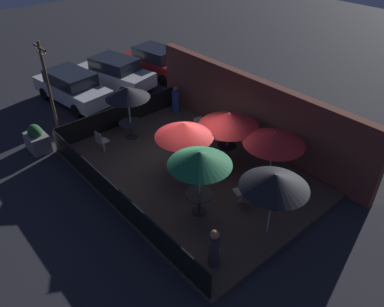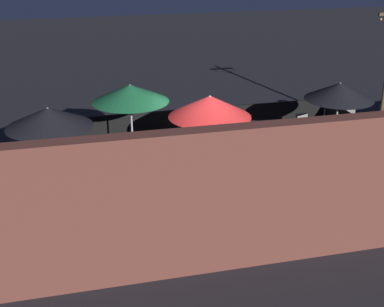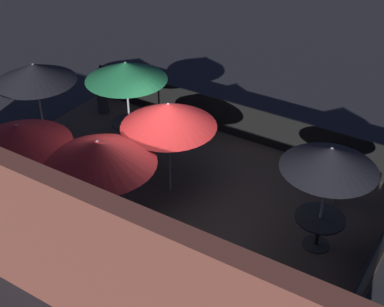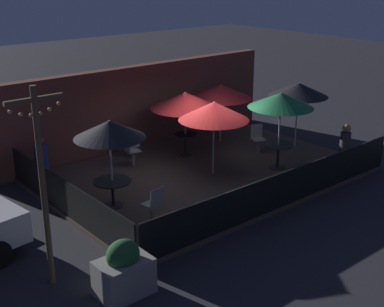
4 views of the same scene
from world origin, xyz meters
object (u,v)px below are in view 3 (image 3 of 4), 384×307
(patio_umbrella_5, at_px, (34,73))
(patio_umbrella_3, at_px, (168,115))
(patio_umbrella_1, at_px, (126,71))
(patio_chair_1, at_px, (175,250))
(patio_chair_2, at_px, (75,149))
(dining_table_2, at_px, (319,223))
(patio_chair_0, at_px, (335,182))
(patio_umbrella_0, at_px, (98,152))
(patron_1, at_px, (102,93))
(patio_umbrella_4, at_px, (18,135))
(dining_table_1, at_px, (130,127))
(patio_chair_3, at_px, (137,263))
(patio_umbrella_2, at_px, (330,158))
(dining_table_0, at_px, (105,205))

(patio_umbrella_5, bearing_deg, patio_umbrella_3, -179.07)
(patio_umbrella_1, relative_size, patio_chair_1, 2.46)
(patio_chair_2, bearing_deg, dining_table_2, -62.94)
(patio_chair_0, distance_m, patio_chair_2, 5.99)
(patio_umbrella_0, xyz_separation_m, patio_chair_0, (-3.67, -3.28, -1.31))
(patio_chair_2, bearing_deg, patio_umbrella_5, 97.07)
(patio_umbrella_1, relative_size, patron_1, 1.81)
(patio_umbrella_5, bearing_deg, patio_umbrella_4, 128.44)
(patio_umbrella_5, distance_m, dining_table_1, 2.62)
(patio_chair_1, bearing_deg, patio_umbrella_1, -32.92)
(patio_chair_3, bearing_deg, patron_1, -13.31)
(patio_umbrella_5, xyz_separation_m, dining_table_1, (-2.00, -0.98, -1.37))
(patio_umbrella_5, distance_m, patio_chair_1, 5.88)
(patio_umbrella_4, relative_size, dining_table_1, 2.37)
(patio_umbrella_2, bearing_deg, patio_umbrella_1, -9.69)
(patio_chair_2, bearing_deg, patio_umbrella_2, -62.94)
(patio_umbrella_3, bearing_deg, dining_table_0, 77.41)
(patio_chair_0, xyz_separation_m, patio_chair_3, (2.18, 4.19, -0.03))
(patio_umbrella_3, height_order, patio_umbrella_4, patio_umbrella_3)
(patio_chair_1, xyz_separation_m, patron_1, (5.16, -4.08, 0.08))
(patio_chair_1, height_order, patio_chair_3, patio_chair_1)
(patio_umbrella_3, bearing_deg, patio_umbrella_1, -26.81)
(patio_umbrella_0, height_order, patio_umbrella_1, patio_umbrella_1)
(dining_table_0, bearing_deg, patio_chair_1, 171.11)
(patio_umbrella_3, relative_size, dining_table_0, 3.03)
(patio_chair_1, distance_m, patron_1, 6.58)
(patio_umbrella_1, bearing_deg, patio_chair_1, 138.20)
(patio_chair_3, bearing_deg, patio_chair_2, -1.11)
(patio_umbrella_5, height_order, patio_chair_1, patio_umbrella_5)
(dining_table_0, bearing_deg, patio_umbrella_5, -26.43)
(patio_umbrella_0, distance_m, patio_umbrella_4, 1.85)
(dining_table_1, xyz_separation_m, patio_chair_3, (-2.91, 3.59, -0.11))
(dining_table_0, bearing_deg, patio_umbrella_0, 0.00)
(patio_chair_0, bearing_deg, patio_umbrella_3, -72.77)
(patio_umbrella_0, xyz_separation_m, patio_umbrella_4, (1.82, 0.31, -0.04))
(patio_umbrella_3, xyz_separation_m, patio_chair_3, (-1.09, 2.67, -1.43))
(patio_umbrella_4, xyz_separation_m, dining_table_1, (-0.40, -3.00, -1.18))
(dining_table_0, bearing_deg, patio_umbrella_1, -62.09)
(patio_umbrella_2, bearing_deg, patron_1, -15.71)
(patio_umbrella_2, xyz_separation_m, dining_table_2, (-0.00, 0.00, -1.49))
(patio_umbrella_2, relative_size, patio_chair_3, 2.51)
(patio_umbrella_4, height_order, dining_table_0, patio_umbrella_4)
(patio_chair_3, bearing_deg, patio_chair_0, -86.05)
(patio_umbrella_5, bearing_deg, patio_chair_1, 159.44)
(patio_umbrella_3, height_order, patio_umbrella_5, patio_umbrella_5)
(dining_table_1, bearing_deg, patio_umbrella_4, 82.34)
(patio_umbrella_3, relative_size, patio_chair_1, 2.29)
(patio_umbrella_3, xyz_separation_m, dining_table_1, (1.82, -0.92, -1.31))
(patio_umbrella_4, distance_m, dining_table_1, 3.25)
(patio_umbrella_2, height_order, patio_umbrella_3, patio_umbrella_2)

